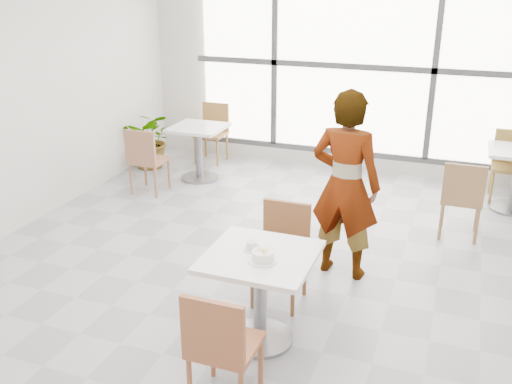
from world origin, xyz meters
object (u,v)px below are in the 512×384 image
(chair_far, at_px, (283,246))
(bg_table_left, at_px, (199,145))
(main_table, at_px, (260,281))
(bg_chair_left_near, at_px, (145,157))
(bg_chair_left_far, at_px, (213,128))
(bg_chair_right_far, at_px, (510,161))
(plant_left, at_px, (151,139))
(oatmeal_bowl, at_px, (263,256))
(bg_chair_right_near, at_px, (462,195))
(coffee_cup, at_px, (252,246))
(person, at_px, (345,185))
(chair_near, at_px, (220,343))

(chair_far, xyz_separation_m, bg_table_left, (-2.04, 2.57, -0.01))
(main_table, height_order, bg_chair_left_near, bg_chair_left_near)
(bg_chair_left_far, xyz_separation_m, bg_chair_right_far, (4.14, -0.15, 0.00))
(plant_left, bearing_deg, bg_chair_left_near, -63.46)
(plant_left, bearing_deg, main_table, -49.52)
(main_table, bearing_deg, oatmeal_bowl, -60.22)
(chair_far, relative_size, bg_chair_right_near, 1.00)
(coffee_cup, xyz_separation_m, bg_chair_left_far, (-2.16, 4.04, -0.28))
(oatmeal_bowl, xyz_separation_m, person, (0.30, 1.40, 0.09))
(coffee_cup, height_order, bg_chair_left_far, bg_chair_left_far)
(chair_far, distance_m, bg_chair_left_far, 4.06)
(person, distance_m, bg_chair_right_near, 1.60)
(main_table, xyz_separation_m, bg_chair_left_near, (-2.46, 2.48, -0.02))
(bg_table_left, relative_size, bg_chair_right_near, 0.86)
(chair_far, xyz_separation_m, oatmeal_bowl, (0.10, -0.77, 0.29))
(coffee_cup, xyz_separation_m, bg_chair_right_far, (1.97, 3.88, -0.28))
(bg_chair_left_near, bearing_deg, person, 157.28)
(bg_table_left, bearing_deg, coffee_cup, -58.01)
(bg_chair_left_far, height_order, bg_chair_right_near, same)
(person, xyz_separation_m, bg_chair_left_near, (-2.81, 1.18, -0.39))
(bg_chair_left_far, height_order, plant_left, bg_chair_left_far)
(person, bearing_deg, bg_table_left, -32.24)
(chair_far, bearing_deg, chair_near, -87.80)
(chair_near, relative_size, chair_far, 1.00)
(bg_chair_right_far, bearing_deg, plant_left, -174.43)
(chair_far, xyz_separation_m, bg_chair_right_near, (1.41, 1.80, 0.00))
(bg_chair_right_far, bearing_deg, person, -120.33)
(bg_chair_left_near, height_order, bg_chair_right_near, same)
(chair_far, xyz_separation_m, person, (0.39, 0.63, 0.39))
(coffee_cup, height_order, bg_chair_left_near, bg_chair_left_near)
(chair_near, height_order, coffee_cup, chair_near)
(bg_table_left, xyz_separation_m, bg_chair_right_near, (3.45, -0.77, 0.01))
(bg_chair_left_near, xyz_separation_m, bg_chair_right_far, (4.35, 1.45, 0.00))
(chair_near, height_order, oatmeal_bowl, chair_near)
(chair_near, bearing_deg, plant_left, -55.03)
(person, bearing_deg, chair_far, 64.38)
(chair_far, distance_m, bg_chair_left_near, 3.02)
(coffee_cup, bearing_deg, chair_near, -83.26)
(person, distance_m, bg_chair_left_near, 3.07)
(chair_near, relative_size, coffee_cup, 5.47)
(oatmeal_bowl, xyz_separation_m, coffee_cup, (-0.14, 0.14, -0.01))
(main_table, bearing_deg, bg_table_left, 122.68)
(chair_far, bearing_deg, person, 57.96)
(person, bearing_deg, bg_chair_right_far, -113.91)
(bg_chair_left_near, bearing_deg, chair_far, 143.30)
(main_table, xyz_separation_m, chair_far, (-0.04, 0.67, -0.02))
(bg_chair_right_near, height_order, bg_chair_right_far, same)
(chair_far, height_order, bg_chair_left_near, same)
(oatmeal_bowl, relative_size, bg_chair_left_near, 0.24)
(chair_near, xyz_separation_m, bg_chair_right_far, (1.88, 4.71, 0.00))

